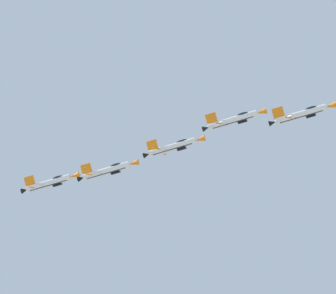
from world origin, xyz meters
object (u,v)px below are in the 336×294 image
(fighter_jet_left_wing, at_px, (234,120))
(fighter_jet_right_outer, at_px, (50,183))
(fighter_jet_lead, at_px, (302,114))
(fighter_jet_left_outer, at_px, (107,171))
(fighter_jet_right_wing, at_px, (173,147))

(fighter_jet_left_wing, height_order, fighter_jet_right_outer, fighter_jet_left_wing)
(fighter_jet_lead, bearing_deg, fighter_jet_right_outer, -89.83)
(fighter_jet_lead, height_order, fighter_jet_left_outer, fighter_jet_lead)
(fighter_jet_left_outer, bearing_deg, fighter_jet_right_outer, -91.09)
(fighter_jet_left_wing, height_order, fighter_jet_right_wing, fighter_jet_left_wing)
(fighter_jet_lead, xyz_separation_m, fighter_jet_left_outer, (-40.37, 26.75, -0.82))
(fighter_jet_right_wing, distance_m, fighter_jet_right_outer, 32.70)
(fighter_jet_left_outer, height_order, fighter_jet_right_outer, fighter_jet_right_outer)
(fighter_jet_left_outer, xyz_separation_m, fighter_jet_right_outer, (-13.08, 9.23, 2.27))
(fighter_jet_lead, height_order, fighter_jet_right_outer, fighter_jet_right_outer)
(fighter_jet_right_outer, bearing_deg, fighter_jet_left_wing, 88.37)
(fighter_jet_left_outer, distance_m, fighter_jet_right_outer, 16.17)
(fighter_jet_lead, distance_m, fighter_jet_left_wing, 16.07)
(fighter_jet_left_wing, bearing_deg, fighter_jet_lead, 95.76)
(fighter_jet_left_wing, distance_m, fighter_jet_left_outer, 33.05)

